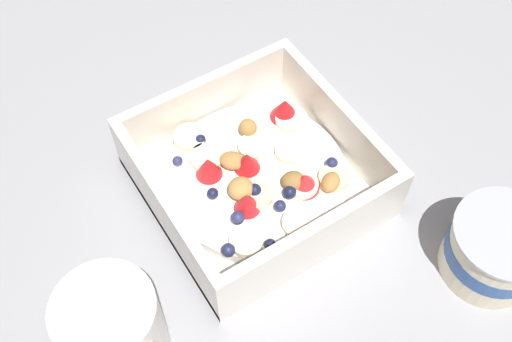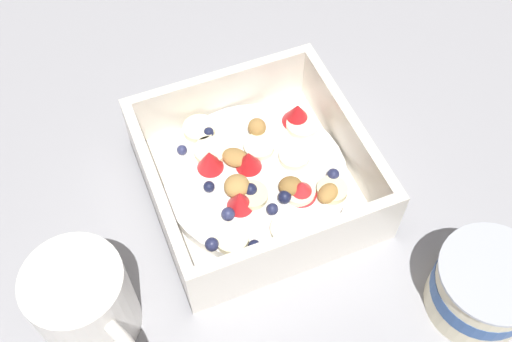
{
  "view_description": "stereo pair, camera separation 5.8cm",
  "coord_description": "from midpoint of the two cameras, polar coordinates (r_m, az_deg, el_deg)",
  "views": [
    {
      "loc": [
        0.16,
        0.29,
        0.51
      ],
      "look_at": [
        -0.01,
        0.01,
        0.03
      ],
      "focal_mm": 42.94,
      "sensor_mm": 36.0,
      "label": 1
    },
    {
      "loc": [
        0.11,
        0.31,
        0.51
      ],
      "look_at": [
        -0.01,
        0.01,
        0.03
      ],
      "focal_mm": 42.94,
      "sensor_mm": 36.0,
      "label": 2
    }
  ],
  "objects": [
    {
      "name": "yogurt_cup",
      "position": [
        0.57,
        18.73,
        -7.16
      ],
      "size": [
        0.09,
        0.09,
        0.06
      ],
      "color": "beige",
      "rests_on": "ground"
    },
    {
      "name": "fruit_bowl",
      "position": [
        0.59,
        -2.74,
        -0.62
      ],
      "size": [
        0.2,
        0.2,
        0.07
      ],
      "color": "white",
      "rests_on": "ground"
    },
    {
      "name": "spoon",
      "position": [
        0.55,
        -13.18,
        -14.92
      ],
      "size": [
        0.03,
        0.17,
        0.01
      ],
      "color": "silver",
      "rests_on": "ground"
    },
    {
      "name": "coffee_mug",
      "position": [
        0.51,
        -16.25,
        -14.35
      ],
      "size": [
        0.08,
        0.11,
        0.09
      ],
      "color": "white",
      "rests_on": "ground"
    },
    {
      "name": "ground_plane",
      "position": [
        0.61,
        -4.34,
        -1.55
      ],
      "size": [
        2.4,
        2.4,
        0.0
      ],
      "primitive_type": "plane",
      "color": "#9E9EA3"
    }
  ]
}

